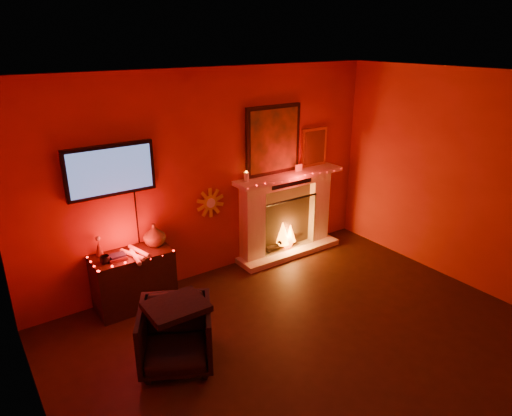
# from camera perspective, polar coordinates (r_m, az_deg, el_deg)

# --- Properties ---
(room) EXTENTS (5.00, 5.00, 5.00)m
(room) POSITION_cam_1_polar(r_m,az_deg,el_deg) (4.04, 12.25, -4.55)
(room) COLOR black
(room) RESTS_ON ground
(floor) EXTENTS (5.00, 5.00, 0.00)m
(floor) POSITION_cam_1_polar(r_m,az_deg,el_deg) (4.77, 10.95, -19.36)
(floor) COLOR black
(floor) RESTS_ON ground
(fireplace) EXTENTS (1.72, 0.40, 2.18)m
(fireplace) POSITION_cam_1_polar(r_m,az_deg,el_deg) (6.62, 3.77, 0.21)
(fireplace) COLOR #EDDFC7
(fireplace) RESTS_ON floor
(tv) EXTENTS (1.00, 0.07, 1.24)m
(tv) POSITION_cam_1_polar(r_m,az_deg,el_deg) (5.30, -17.73, 4.46)
(tv) COLOR black
(tv) RESTS_ON room
(sunburst_clock) EXTENTS (0.40, 0.03, 0.40)m
(sunburst_clock) POSITION_cam_1_polar(r_m,az_deg,el_deg) (5.97, -5.72, 0.65)
(sunburst_clock) COLOR gold
(sunburst_clock) RESTS_ON room
(console_table) EXTENTS (0.91, 0.58, 0.97)m
(console_table) POSITION_cam_1_polar(r_m,az_deg,el_deg) (5.62, -14.91, -8.25)
(console_table) COLOR black
(console_table) RESTS_ON floor
(armchair) EXTENTS (0.94, 0.95, 0.64)m
(armchair) POSITION_cam_1_polar(r_m,az_deg,el_deg) (4.66, -9.97, -15.41)
(armchair) COLOR black
(armchair) RESTS_ON floor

